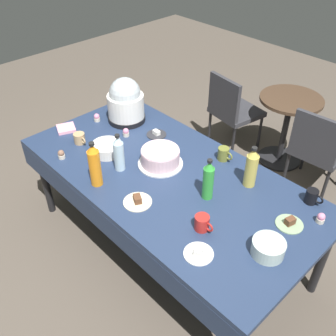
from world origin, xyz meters
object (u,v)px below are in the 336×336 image
Objects in this scene: potluck_table at (168,180)px; frosted_layer_cake at (160,157)px; coffee_mug_olive at (224,154)px; cupcake_lemon at (97,118)px; dessert_plate_charcoal at (156,134)px; soda_bottle_lime_soda at (208,180)px; maroon_chair_right at (318,147)px; cupcake_cocoa at (61,154)px; slow_cooker at (126,102)px; soda_bottle_water at (119,153)px; dessert_plate_sage at (289,223)px; soda_bottle_ginger_ale at (251,168)px; coffee_mug_tan at (80,138)px; soda_bottle_orange_juice at (95,165)px; dessert_plate_cream at (138,201)px; coffee_mug_black at (312,197)px; round_cafe_table at (287,118)px; cupcake_rose at (321,218)px; ceramic_snack_bowl at (107,148)px; maroon_chair_left at (232,108)px; glass_salad_bowl at (268,248)px; cupcake_mint at (126,132)px; coffee_mug_red at (202,223)px; dessert_plate_white at (199,253)px.

frosted_layer_cake is at bearing 163.09° from potluck_table.
cupcake_lemon is at bearing -162.19° from coffee_mug_olive.
dessert_plate_charcoal is 0.53× the size of soda_bottle_lime_soda.
cupcake_cocoa is at bearing -119.82° from maroon_chair_right.
potluck_table is 32.59× the size of cupcake_lemon.
slow_cooker is 1.33× the size of soda_bottle_water.
dessert_plate_sage is at bearing 22.36° from cupcake_cocoa.
soda_bottle_ginger_ale is 1.32m from coffee_mug_tan.
slow_cooker reaches higher than soda_bottle_orange_juice.
slow_cooker is at bearing 145.03° from dessert_plate_cream.
coffee_mug_black is at bearing 28.64° from potluck_table.
dessert_plate_cream is at bearing -86.32° from round_cafe_table.
slow_cooker is 1.74m from cupcake_rose.
cupcake_rose is 1.69m from round_cafe_table.
potluck_table is 6.64× the size of soda_bottle_orange_juice.
soda_bottle_water is at bearing -42.81° from slow_cooker.
dessert_plate_charcoal is at bearing 80.68° from ceramic_snack_bowl.
maroon_chair_right reaches higher than coffee_mug_olive.
coffee_mug_tan is at bearing -96.32° from maroon_chair_left.
glass_salad_bowl is 0.88m from coffee_mug_olive.
glass_salad_bowl is 0.62× the size of soda_bottle_lime_soda.
coffee_mug_tan reaches higher than cupcake_cocoa.
cupcake_mint is 1.07m from soda_bottle_ginger_ale.
coffee_mug_olive is at bearing 9.75° from slow_cooker.
dessert_plate_cream is 0.79m from cupcake_mint.
dessert_plate_sage is 0.58× the size of soda_bottle_water.
coffee_mug_red is (-0.45, -0.55, 0.02)m from cupcake_rose.
slow_cooker is at bearing -172.61° from coffee_mug_black.
dessert_plate_charcoal is 1.06m from coffee_mug_red.
coffee_mug_black is at bearing 23.88° from frosted_layer_cake.
ceramic_snack_bowl is 1.01m from coffee_mug_red.
soda_bottle_orange_juice reaches higher than coffee_mug_tan.
coffee_mug_black is 0.14× the size of maroon_chair_left.
soda_bottle_water is at bearing -174.24° from glass_salad_bowl.
ceramic_snack_bowl is at bearing -168.29° from soda_bottle_lime_soda.
soda_bottle_lime_soda is 0.90× the size of soda_bottle_orange_juice.
frosted_layer_cake reaches higher than cupcake_rose.
coffee_mug_olive is at bearing 45.59° from cupcake_cocoa.
coffee_mug_red is at bearing 10.70° from cupcake_cocoa.
round_cafe_table is at bearing 93.68° from dessert_plate_cream.
ceramic_snack_bowl is at bearing -177.19° from glass_salad_bowl.
cupcake_mint is 0.08× the size of maroon_chair_left.
dessert_plate_white is 0.20× the size of maroon_chair_left.
slow_cooker reaches higher than soda_bottle_ginger_ale.
dessert_plate_cream is at bearing -133.44° from coffee_mug_black.
soda_bottle_water is 1.92m from round_cafe_table.
cupcake_cocoa is at bearing -177.40° from soda_bottle_orange_juice.
coffee_mug_olive is at bearing 116.07° from soda_bottle_lime_soda.
cupcake_rose reaches higher than round_cafe_table.
coffee_mug_black is at bearing 4.13° from coffee_mug_olive.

